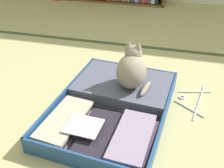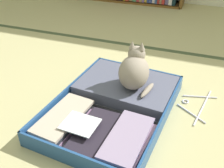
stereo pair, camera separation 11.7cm
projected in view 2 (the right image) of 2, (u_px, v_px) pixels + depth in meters
name	position (u px, v px, depth m)	size (l,w,h in m)	color
ground_plane	(91.00, 112.00, 1.56)	(10.00, 10.00, 0.00)	tan
tatami_border	(136.00, 46.00, 2.32)	(4.80, 0.05, 0.00)	#3D4A2F
open_suitcase	(116.00, 103.00, 1.57)	(0.69, 0.91, 0.10)	navy
black_cat	(135.00, 71.00, 1.56)	(0.22, 0.23, 0.28)	gray
clothes_hanger	(197.00, 105.00, 1.61)	(0.23, 0.38, 0.01)	silver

